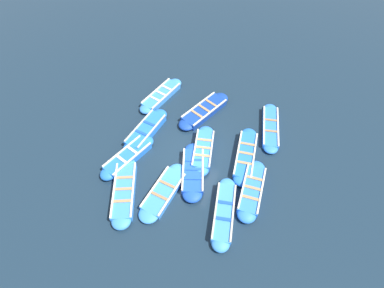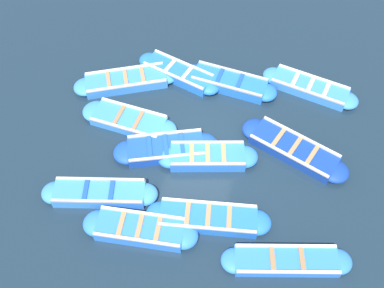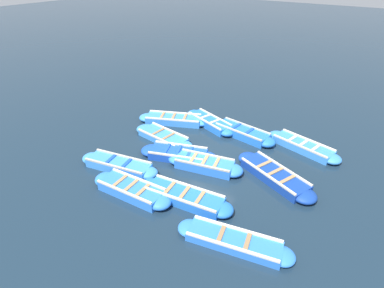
% 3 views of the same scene
% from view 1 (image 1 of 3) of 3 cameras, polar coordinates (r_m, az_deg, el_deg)
% --- Properties ---
extents(ground_plane, '(120.00, 120.00, 0.00)m').
position_cam_1_polar(ground_plane, '(15.28, 0.04, -2.27)').
color(ground_plane, '#162838').
extents(boat_far_corner, '(3.61, 1.25, 0.46)m').
position_cam_1_polar(boat_far_corner, '(16.28, -8.77, 2.53)').
color(boat_far_corner, blue).
rests_on(boat_far_corner, ground).
extents(boat_bow_out, '(3.34, 1.58, 0.45)m').
position_cam_1_polar(boat_bow_out, '(15.27, 2.16, -1.14)').
color(boat_bow_out, blue).
rests_on(boat_bow_out, ground).
extents(boat_mid_row, '(3.63, 1.50, 0.43)m').
position_cam_1_polar(boat_mid_row, '(13.52, 6.12, -12.87)').
color(boat_mid_row, '#3884E0').
rests_on(boat_mid_row, ground).
extents(boat_end_of_row, '(3.77, 1.34, 0.42)m').
position_cam_1_polar(boat_end_of_row, '(15.31, 10.15, -2.16)').
color(boat_end_of_row, blue).
rests_on(boat_end_of_row, ground).
extents(boat_broadside, '(3.85, 2.23, 0.42)m').
position_cam_1_polar(boat_broadside, '(17.15, 2.33, 6.33)').
color(boat_broadside, navy).
rests_on(boat_broadside, ground).
extents(boat_tucked, '(3.80, 2.37, 0.42)m').
position_cam_1_polar(boat_tucked, '(14.30, -12.77, -8.72)').
color(boat_tucked, '#3884E0').
rests_on(boat_tucked, ground).
extents(boat_inner_gap, '(3.62, 1.56, 0.40)m').
position_cam_1_polar(boat_inner_gap, '(18.18, -5.88, 9.19)').
color(boat_inner_gap, '#3884E0').
rests_on(boat_inner_gap, ground).
extents(boat_stern_in, '(3.53, 2.07, 0.41)m').
position_cam_1_polar(boat_stern_in, '(14.54, 0.18, -5.19)').
color(boat_stern_in, '#1947B7').
rests_on(boat_stern_in, ground).
extents(boat_near_quay, '(3.45, 1.12, 0.45)m').
position_cam_1_polar(boat_near_quay, '(14.24, 11.32, -8.60)').
color(boat_near_quay, blue).
rests_on(boat_near_quay, ground).
extents(boat_drifting, '(3.72, 1.55, 0.35)m').
position_cam_1_polar(boat_drifting, '(16.87, 14.70, 3.09)').
color(boat_drifting, blue).
rests_on(boat_drifting, ground).
extents(boat_outer_left, '(3.50, 1.27, 0.35)m').
position_cam_1_polar(boat_outer_left, '(14.04, -5.41, -9.04)').
color(boat_outer_left, '#3884E0').
rests_on(boat_outer_left, ground).
extents(boat_alongside, '(3.44, 1.74, 0.44)m').
position_cam_1_polar(boat_alongside, '(15.34, -12.13, -2.44)').
color(boat_alongside, blue).
rests_on(boat_alongside, ground).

